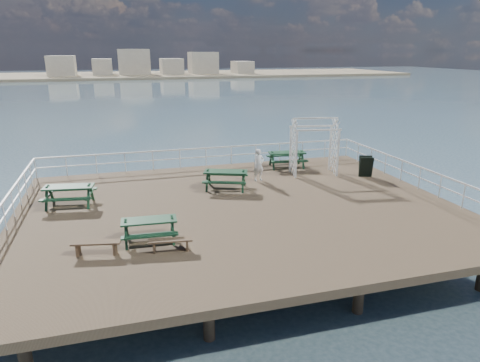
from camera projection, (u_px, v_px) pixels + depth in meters
name	position (u px, v px, depth m)	size (l,w,h in m)	color
ground	(239.00, 210.00, 18.00)	(18.00, 14.00, 0.30)	brown
sea_backdrop	(166.00, 72.00, 144.65)	(300.00, 300.00, 9.20)	#3F596A
railing	(223.00, 171.00, 20.04)	(17.77, 13.76, 1.10)	silver
picnic_table_a	(69.00, 191.00, 17.95)	(2.23, 1.90, 0.98)	#143923
picnic_table_b	(226.00, 176.00, 20.15)	(2.46, 2.24, 0.98)	#143923
picnic_table_c	(287.00, 156.00, 23.91)	(2.23, 1.90, 0.99)	#143923
picnic_table_d	(149.00, 225.00, 14.57)	(1.94, 1.61, 0.90)	#143923
flat_bench_near	(96.00, 245.00, 13.68)	(1.59, 0.66, 0.44)	brown
flat_bench_far	(171.00, 242.00, 13.92)	(1.45, 0.52, 0.41)	brown
trellis_arbor	(314.00, 149.00, 22.43)	(2.57, 1.63, 2.99)	silver
sandwich_board	(366.00, 167.00, 22.10)	(0.80, 0.70, 1.10)	black
person	(259.00, 165.00, 21.37)	(0.59, 0.39, 1.62)	white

